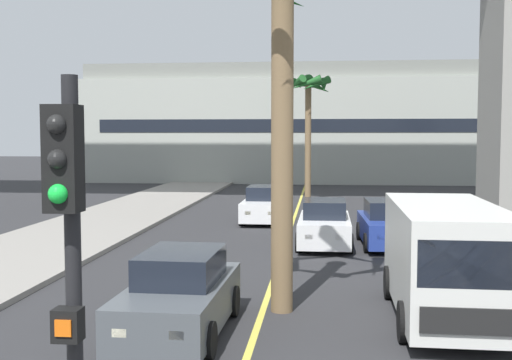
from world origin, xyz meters
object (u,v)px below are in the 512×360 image
Objects in this scene: traffic_light_median_near at (70,280)px; palm_tree_mid_median at (283,36)px; car_queue_front at (388,225)px; delivery_van at (445,258)px; car_queue_second at (180,296)px; car_queue_fourth at (324,225)px; palm_tree_near_median at (308,98)px; car_queue_third at (264,205)px.

palm_tree_mid_median is at bearing 83.78° from traffic_light_median_near.
car_queue_front is 0.99× the size of traffic_light_median_near.
traffic_light_median_near reaches higher than delivery_van.
car_queue_second is 10.27m from car_queue_fourth.
palm_tree_mid_median reaches higher than delivery_van.
car_queue_fourth is at bearing -86.43° from palm_tree_near_median.
car_queue_second is at bearing -94.50° from palm_tree_near_median.
palm_tree_near_median is 22.24m from palm_tree_mid_median.
traffic_light_median_near is at bearing -96.22° from palm_tree_mid_median.
car_queue_third is (-4.72, 5.59, 0.00)m from car_queue_front.
car_queue_second is 0.78× the size of delivery_van.
car_queue_third is 14.96m from palm_tree_mid_median.
car_queue_third and car_queue_fourth have the same top height.
palm_tree_near_median is (1.03, 31.22, 3.09)m from traffic_light_median_near.
car_queue_fourth is at bearing 83.65° from traffic_light_median_near.
palm_tree_near_median is at bearing 78.33° from car_queue_third.
car_queue_second is at bearing -90.65° from car_queue_third.
traffic_light_median_near is (-4.32, -8.69, 1.43)m from delivery_van.
car_queue_fourth is at bearing 83.51° from palm_tree_mid_median.
car_queue_front is 2.14m from car_queue_fourth.
delivery_van reaches higher than car_queue_third.
palm_tree_mid_median reaches higher than car_queue_front.
palm_tree_near_median is at bearing 85.50° from car_queue_second.
traffic_light_median_near is (-1.91, -17.17, 1.99)m from car_queue_fourth.
traffic_light_median_near is (0.85, -7.28, 1.99)m from car_queue_second.
delivery_van is 1.26× the size of traffic_light_median_near.
traffic_light_median_near reaches higher than car_queue_second.
palm_tree_mid_median is at bearing -83.24° from car_queue_third.
palm_tree_mid_median is at bearing 42.97° from car_queue_second.
delivery_van is 0.74× the size of palm_tree_near_median.
palm_tree_near_median is at bearing 93.57° from car_queue_fourth.
car_queue_third is 0.54× the size of palm_tree_mid_median.
delivery_van is at bearing -81.69° from palm_tree_near_median.
car_queue_front is 1.00× the size of car_queue_second.
car_queue_second is 24.55m from palm_tree_near_median.
car_queue_third is 9.86m from palm_tree_near_median.
car_queue_second is 7.59m from traffic_light_median_near.
car_queue_second is at bearing -105.60° from car_queue_fourth.
car_queue_second is 15.67m from car_queue_third.
palm_tree_near_median is (-3.01, 13.87, 5.08)m from car_queue_front.
palm_tree_mid_median is at bearing -90.14° from palm_tree_near_median.
delivery_van is 0.70× the size of palm_tree_mid_median.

